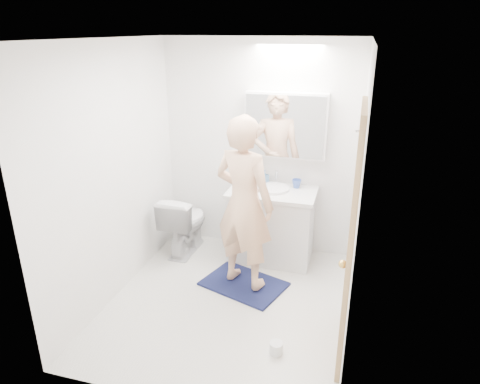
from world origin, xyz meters
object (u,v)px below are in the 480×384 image
(medicine_cabinet, at_px, (286,125))
(person, at_px, (244,204))
(toothbrush_cup, at_px, (297,184))
(soap_bottle_a, at_px, (250,174))
(toilet_paper_roll, at_px, (276,348))
(vanity_cabinet, at_px, (271,226))
(soap_bottle_b, at_px, (265,177))
(toilet, at_px, (185,223))

(medicine_cabinet, xyz_separation_m, person, (-0.23, -0.85, -0.59))
(toothbrush_cup, bearing_deg, soap_bottle_a, -178.91)
(toilet_paper_roll, bearing_deg, vanity_cabinet, 103.52)
(vanity_cabinet, distance_m, soap_bottle_b, 0.56)
(soap_bottle_a, height_order, toothbrush_cup, soap_bottle_a)
(vanity_cabinet, relative_size, toilet, 1.26)
(toilet, height_order, toothbrush_cup, toothbrush_cup)
(vanity_cabinet, bearing_deg, toilet_paper_roll, -76.48)
(toilet_paper_roll, bearing_deg, medicine_cabinet, 99.24)
(vanity_cabinet, distance_m, medicine_cabinet, 1.13)
(toilet_paper_roll, bearing_deg, soap_bottle_b, 106.21)
(person, bearing_deg, soap_bottle_b, -72.38)
(vanity_cabinet, xyz_separation_m, soap_bottle_a, (-0.29, 0.15, 0.55))
(medicine_cabinet, height_order, person, medicine_cabinet)
(person, relative_size, soap_bottle_a, 7.35)
(soap_bottle_b, bearing_deg, soap_bottle_a, -169.15)
(vanity_cabinet, xyz_separation_m, toilet, (-1.00, -0.11, -0.03))
(medicine_cabinet, bearing_deg, vanity_cabinet, -111.95)
(soap_bottle_a, height_order, soap_bottle_b, soap_bottle_a)
(vanity_cabinet, relative_size, soap_bottle_b, 5.43)
(person, bearing_deg, toothbrush_cup, -96.76)
(soap_bottle_b, bearing_deg, toilet, -161.30)
(medicine_cabinet, relative_size, toilet, 1.23)
(vanity_cabinet, height_order, soap_bottle_b, soap_bottle_b)
(medicine_cabinet, xyz_separation_m, toothbrush_cup, (0.15, -0.05, -0.63))
(soap_bottle_a, bearing_deg, toilet, -159.67)
(toilet_paper_roll, bearing_deg, toothbrush_cup, 94.38)
(person, bearing_deg, medicine_cabinet, -86.33)
(toilet, xyz_separation_m, soap_bottle_a, (0.72, 0.27, 0.58))
(soap_bottle_b, bearing_deg, toothbrush_cup, -3.12)
(medicine_cabinet, distance_m, toilet, 1.61)
(soap_bottle_a, relative_size, soap_bottle_b, 1.41)
(soap_bottle_a, relative_size, toothbrush_cup, 2.25)
(soap_bottle_a, bearing_deg, soap_bottle_b, 10.85)
(vanity_cabinet, bearing_deg, toilet, -173.45)
(soap_bottle_a, xyz_separation_m, soap_bottle_b, (0.16, 0.03, -0.03))
(toilet, distance_m, person, 1.15)
(person, relative_size, soap_bottle_b, 10.36)
(toilet, bearing_deg, vanity_cabinet, -171.54)
(vanity_cabinet, bearing_deg, soap_bottle_b, 125.65)
(toilet, bearing_deg, soap_bottle_b, -159.40)
(toothbrush_cup, distance_m, toilet_paper_roll, 1.88)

